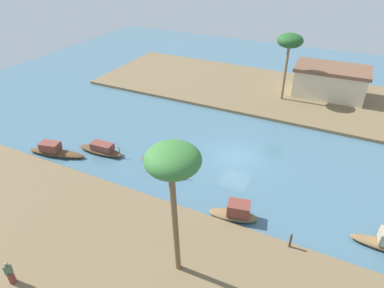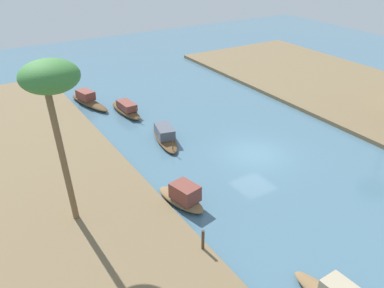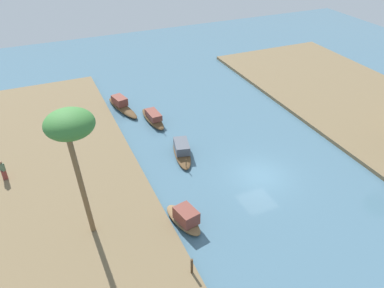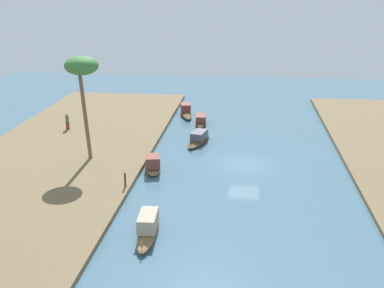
% 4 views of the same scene
% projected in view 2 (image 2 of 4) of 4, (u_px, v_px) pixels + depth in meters
% --- Properties ---
extents(river_water, '(76.43, 76.43, 0.00)m').
position_uv_depth(river_water, '(255.00, 154.00, 27.64)').
color(river_water, '#476B7F').
rests_on(river_water, ground).
extents(riverbank_left, '(45.89, 14.74, 0.32)m').
position_uv_depth(riverbank_left, '(16.00, 228.00, 20.50)').
color(riverbank_left, brown).
rests_on(riverbank_left, ground).
extents(sampan_upstream_small, '(4.93, 2.29, 1.06)m').
position_uv_depth(sampan_upstream_small, '(165.00, 135.00, 29.26)').
color(sampan_upstream_small, brown).
rests_on(sampan_upstream_small, river_water).
extents(sampan_downstream_large, '(4.49, 1.40, 1.08)m').
position_uv_depth(sampan_downstream_large, '(126.00, 109.00, 33.58)').
color(sampan_downstream_large, brown).
rests_on(sampan_downstream_large, river_water).
extents(sampan_with_tall_canopy, '(3.49, 1.88, 1.32)m').
position_uv_depth(sampan_with_tall_canopy, '(183.00, 196.00, 22.32)').
color(sampan_with_tall_canopy, brown).
rests_on(sampan_with_tall_canopy, river_water).
extents(sampan_midstream, '(5.38, 2.22, 1.19)m').
position_uv_depth(sampan_midstream, '(88.00, 100.00, 35.29)').
color(sampan_midstream, brown).
rests_on(sampan_midstream, river_water).
extents(mooring_post, '(0.14, 0.14, 1.03)m').
position_uv_depth(mooring_post, '(203.00, 240.00, 18.70)').
color(mooring_post, '#4C3823').
rests_on(mooring_post, riverbank_left).
extents(palm_tree_left_near, '(2.61, 2.61, 8.22)m').
position_uv_depth(palm_tree_left_near, '(50.00, 82.00, 17.60)').
color(palm_tree_left_near, brown).
rests_on(palm_tree_left_near, riverbank_left).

